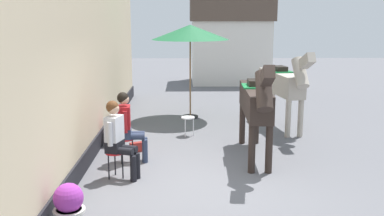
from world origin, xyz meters
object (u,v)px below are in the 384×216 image
object	(u,v)px
seated_visitor_near	(118,136)
flower_planter_farthest	(114,130)
satchel_bag	(137,147)
spare_stool_white	(188,119)
flower_planter_nearest	(69,205)
cafe_parasol	(190,33)
saddled_horse_far	(283,83)
seated_visitor_far	(128,123)
saddled_horse_near	(256,102)

from	to	relation	value
seated_visitor_near	flower_planter_farthest	size ratio (longest dim) A/B	2.17
satchel_bag	spare_stool_white	bearing A→B (deg)	23.25
flower_planter_nearest	cafe_parasol	distance (m)	7.22
saddled_horse_far	flower_planter_farthest	distance (m)	4.34
seated_visitor_far	flower_planter_nearest	xyz separation A→B (m)	(-0.46, -2.84, -0.44)
seated_visitor_near	cafe_parasol	size ratio (longest dim) A/B	0.54
seated_visitor_far	seated_visitor_near	bearing A→B (deg)	-94.12
flower_planter_farthest	saddled_horse_far	bearing A→B (deg)	19.56
seated_visitor_far	flower_planter_farthest	world-z (taller)	seated_visitor_far
seated_visitor_far	flower_planter_nearest	distance (m)	2.91
cafe_parasol	seated_visitor_near	bearing A→B (deg)	-105.47
seated_visitor_near	cafe_parasol	bearing A→B (deg)	74.53
flower_planter_farthest	satchel_bag	world-z (taller)	flower_planter_farthest
saddled_horse_far	cafe_parasol	size ratio (longest dim) A/B	1.16
seated_visitor_far	saddled_horse_far	xyz separation A→B (m)	(3.55, 2.62, 0.38)
flower_planter_nearest	satchel_bag	xyz separation A→B (m)	(0.54, 3.50, -0.23)
saddled_horse_near	satchel_bag	size ratio (longest dim) A/B	10.71
saddled_horse_far	flower_planter_nearest	bearing A→B (deg)	-126.31
seated_visitor_near	spare_stool_white	xyz separation A→B (m)	(1.24, 2.84, -0.38)
seated_visitor_near	flower_planter_nearest	world-z (taller)	seated_visitor_near
flower_planter_farthest	spare_stool_white	world-z (taller)	flower_planter_farthest
seated_visitor_far	saddled_horse_near	distance (m)	2.54
flower_planter_farthest	spare_stool_white	xyz separation A→B (m)	(1.64, 0.75, 0.07)
flower_planter_nearest	cafe_parasol	world-z (taller)	cafe_parasol
saddled_horse_near	saddled_horse_far	world-z (taller)	same
saddled_horse_near	spare_stool_white	world-z (taller)	saddled_horse_near
saddled_horse_far	spare_stool_white	xyz separation A→B (m)	(-2.38, -0.68, -0.76)
spare_stool_white	satchel_bag	distance (m)	1.70
seated_visitor_near	flower_planter_nearest	size ratio (longest dim) A/B	2.17
flower_planter_farthest	cafe_parasol	distance (m)	3.78
seated_visitor_far	satchel_bag	bearing A→B (deg)	82.88
cafe_parasol	spare_stool_white	world-z (taller)	cafe_parasol
flower_planter_nearest	saddled_horse_far	bearing A→B (deg)	53.69
flower_planter_farthest	cafe_parasol	world-z (taller)	cafe_parasol
saddled_horse_far	seated_visitor_far	bearing A→B (deg)	-143.62
saddled_horse_far	flower_planter_nearest	xyz separation A→B (m)	(-4.01, -5.45, -0.82)
seated_visitor_far	saddled_horse_near	bearing A→B (deg)	3.82
cafe_parasol	seated_visitor_far	bearing A→B (deg)	-108.00
satchel_bag	saddled_horse_far	bearing A→B (deg)	3.37
flower_planter_farthest	satchel_bag	xyz separation A→B (m)	(0.55, -0.53, -0.23)
flower_planter_farthest	satchel_bag	size ratio (longest dim) A/B	2.29
seated_visitor_near	satchel_bag	world-z (taller)	seated_visitor_near
satchel_bag	seated_visitor_near	bearing A→B (deg)	-121.40
saddled_horse_near	flower_planter_nearest	distance (m)	4.30
flower_planter_farthest	seated_visitor_far	bearing A→B (deg)	-68.52
seated_visitor_near	seated_visitor_far	world-z (taller)	same
flower_planter_nearest	cafe_parasol	size ratio (longest dim) A/B	0.25
seated_visitor_near	flower_planter_farthest	xyz separation A→B (m)	(-0.40, 2.10, -0.44)
spare_stool_white	flower_planter_nearest	bearing A→B (deg)	-108.89
spare_stool_white	flower_planter_farthest	bearing A→B (deg)	-155.62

